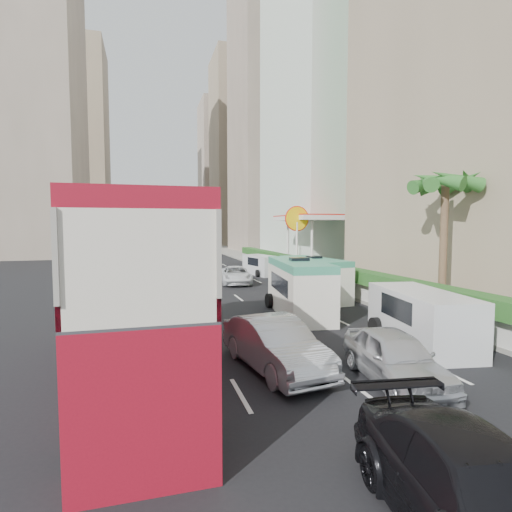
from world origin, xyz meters
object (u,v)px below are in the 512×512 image
object	(u,v)px
car_silver_lane_a	(275,370)
panel_van_near	(421,318)
car_silver_lane_b	(394,383)
shell_station	(319,244)
palm_tree	(443,248)
minibus_near	(299,288)
double_decker_bus	(144,292)
panel_van_far	(261,265)
minibus_far	(314,279)
van_asset	(236,284)

from	to	relation	value
car_silver_lane_a	panel_van_near	size ratio (longest dim) A/B	0.96
car_silver_lane_b	panel_van_near	bearing A→B (deg)	50.58
panel_van_near	shell_station	distance (m)	23.30
shell_station	palm_tree	bearing A→B (deg)	-96.60
car_silver_lane_a	car_silver_lane_b	world-z (taller)	car_silver_lane_a
car_silver_lane_b	minibus_near	size ratio (longest dim) A/B	0.71
double_decker_bus	panel_van_near	size ratio (longest dim) A/B	2.18
shell_station	panel_van_far	bearing A→B (deg)	179.34
shell_station	panel_van_near	bearing A→B (deg)	-105.10
double_decker_bus	panel_van_far	xyz separation A→B (m)	(10.35, 23.06, -1.64)
minibus_far	minibus_near	bearing A→B (deg)	-130.07
car_silver_lane_b	shell_station	distance (m)	27.14
minibus_far	palm_tree	distance (m)	7.76
panel_van_near	panel_van_far	bearing A→B (deg)	97.80
minibus_far	shell_station	distance (m)	14.07
car_silver_lane_a	shell_station	distance (m)	26.55
double_decker_bus	panel_van_near	bearing A→B (deg)	3.29
double_decker_bus	panel_van_far	distance (m)	25.33
minibus_near	shell_station	distance (m)	18.59
panel_van_far	car_silver_lane_a	bearing A→B (deg)	-116.98
double_decker_bus	palm_tree	xyz separation A→B (m)	(13.80, 4.00, 0.85)
minibus_near	panel_van_near	world-z (taller)	minibus_near
car_silver_lane_a	palm_tree	distance (m)	11.40
car_silver_lane_a	car_silver_lane_b	xyz separation A→B (m)	(2.93, -1.93, 0.00)
double_decker_bus	van_asset	distance (m)	19.51
double_decker_bus	panel_van_far	world-z (taller)	double_decker_bus
panel_van_far	palm_tree	distance (m)	19.53
minibus_far	panel_van_near	distance (m)	9.82
palm_tree	van_asset	bearing A→B (deg)	116.35
van_asset	shell_station	xyz separation A→B (m)	(9.19, 4.89, 2.75)
palm_tree	double_decker_bus	bearing A→B (deg)	-163.84
double_decker_bus	car_silver_lane_b	distance (m)	7.63
car_silver_lane_a	van_asset	size ratio (longest dim) A/B	1.00
palm_tree	panel_van_near	bearing A→B (deg)	-138.32
van_asset	minibus_near	bearing A→B (deg)	-80.09
double_decker_bus	palm_tree	bearing A→B (deg)	16.16
double_decker_bus	panel_van_near	world-z (taller)	double_decker_bus
minibus_far	panel_van_far	size ratio (longest dim) A/B	1.27
panel_van_near	palm_tree	xyz separation A→B (m)	(3.85, 3.43, 2.37)
panel_van_far	shell_station	xyz separation A→B (m)	(5.65, -0.06, 1.86)
double_decker_bus	car_silver_lane_a	world-z (taller)	double_decker_bus
car_silver_lane_b	minibus_near	bearing A→B (deg)	93.31
car_silver_lane_a	panel_van_far	distance (m)	24.41
panel_van_near	panel_van_far	distance (m)	22.50
double_decker_bus	shell_station	distance (m)	28.02
car_silver_lane_a	shell_station	world-z (taller)	shell_station
double_decker_bus	minibus_far	world-z (taller)	double_decker_bus
double_decker_bus	van_asset	world-z (taller)	double_decker_bus
van_asset	minibus_far	size ratio (longest dim) A/B	0.86
minibus_far	panel_van_far	xyz separation A→B (m)	(0.40, 12.67, -0.36)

